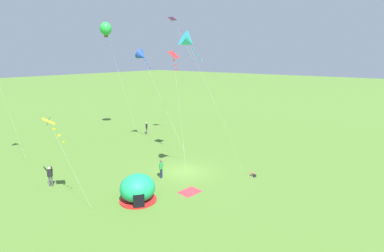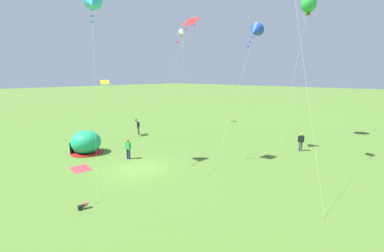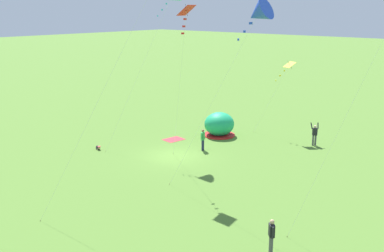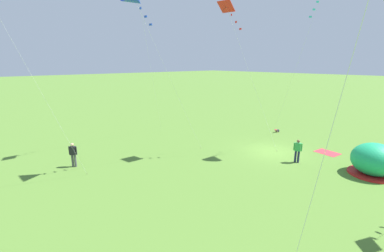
{
  "view_description": "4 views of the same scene",
  "coord_description": "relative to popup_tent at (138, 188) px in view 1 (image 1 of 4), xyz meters",
  "views": [
    {
      "loc": [
        -20.72,
        -17.0,
        10.75
      ],
      "look_at": [
        3.79,
        2.13,
        3.44
      ],
      "focal_mm": 28.0,
      "sensor_mm": 36.0,
      "label": 1
    },
    {
      "loc": [
        15.71,
        -11.05,
        7.06
      ],
      "look_at": [
        0.41,
        5.58,
        2.57
      ],
      "focal_mm": 24.0,
      "sensor_mm": 36.0,
      "label": 2
    },
    {
      "loc": [
        23.87,
        22.48,
        11.0
      ],
      "look_at": [
        0.17,
        1.92,
        2.74
      ],
      "focal_mm": 42.0,
      "sensor_mm": 36.0,
      "label": 3
    },
    {
      "loc": [
        -10.48,
        18.05,
        7.09
      ],
      "look_at": [
        3.43,
        5.63,
        2.44
      ],
      "focal_mm": 24.0,
      "sensor_mm": 36.0,
      "label": 4
    }
  ],
  "objects": [
    {
      "name": "kite_green",
      "position": [
        12.12,
        18.98,
        13.29
      ],
      "size": [
        1.56,
        5.99,
        15.18
      ],
      "color": "silver",
      "rests_on": "ground"
    },
    {
      "name": "kite_yellow",
      "position": [
        -3.92,
        4.29,
        5.04
      ],
      "size": [
        1.62,
        3.3,
        6.64
      ],
      "color": "silver",
      "rests_on": "ground"
    },
    {
      "name": "ground_plane",
      "position": [
        6.79,
        0.93,
        -1.0
      ],
      "size": [
        300.0,
        300.0,
        0.0
      ],
      "primitive_type": "plane",
      "color": "#517A2D"
    },
    {
      "name": "toddler_crawling",
      "position": [
        9.64,
        -4.79,
        -0.82
      ],
      "size": [
        0.33,
        0.55,
        0.32
      ],
      "color": "black",
      "rests_on": "ground"
    },
    {
      "name": "person_near_tent",
      "position": [
        -2.77,
        7.77,
        0.0
      ],
      "size": [
        0.69,
        0.71,
        1.89
      ],
      "color": "#4C4C51",
      "rests_on": "ground"
    },
    {
      "name": "kite_red",
      "position": [
        9.07,
        4.16,
        9.58
      ],
      "size": [
        3.26,
        4.28,
        11.24
      ],
      "color": "silver",
      "rests_on": "ground"
    },
    {
      "name": "kite_purple",
      "position": [
        14.4,
        8.57,
        13.5
      ],
      "size": [
        5.74,
        6.31,
        15.42
      ],
      "color": "silver",
      "rests_on": "ground"
    },
    {
      "name": "person_strolling",
      "position": [
        14.24,
        13.98,
        -0.03
      ],
      "size": [
        0.46,
        0.43,
        1.72
      ],
      "color": "#4C4C51",
      "rests_on": "ground"
    },
    {
      "name": "picnic_blanket",
      "position": [
        3.6,
        -2.18,
        -0.99
      ],
      "size": [
        1.86,
        1.52,
        0.01
      ],
      "primitive_type": "cube",
      "rotation": [
        0.0,
        0.0,
        -0.14
      ],
      "color": "#CC333D",
      "rests_on": "ground"
    },
    {
      "name": "kite_cyan",
      "position": [
        4.92,
        -0.98,
        10.85
      ],
      "size": [
        5.64,
        3.92,
        12.65
      ],
      "color": "silver",
      "rests_on": "ground"
    },
    {
      "name": "popup_tent",
      "position": [
        0.0,
        0.0,
        0.0
      ],
      "size": [
        2.81,
        2.81,
        2.1
      ],
      "color": "#1EAD6B",
      "rests_on": "ground"
    },
    {
      "name": "person_center_field",
      "position": [
        4.28,
        1.66,
        -0.03
      ],
      "size": [
        0.55,
        0.36,
        1.72
      ],
      "color": "#1E2347",
      "rests_on": "ground"
    },
    {
      "name": "kite_blue",
      "position": [
        10.78,
        10.61,
        9.75
      ],
      "size": [
        1.34,
        6.8,
        11.54
      ],
      "color": "silver",
      "rests_on": "ground"
    }
  ]
}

